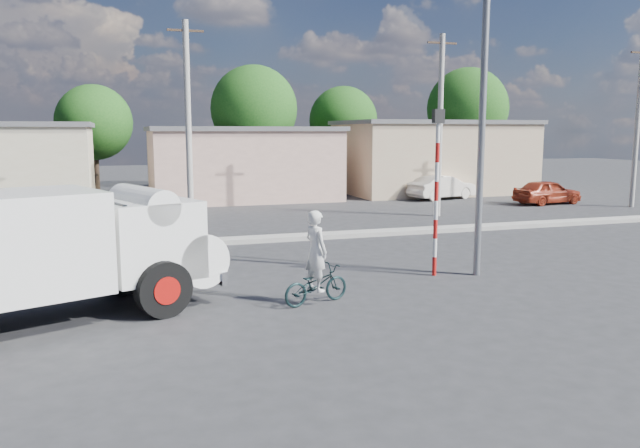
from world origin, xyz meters
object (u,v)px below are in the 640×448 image
object	(u,v)px
traffic_pole	(437,178)
cyclist	(316,264)
truck	(61,249)
car_cream	(442,187)
streetlight	(478,85)
bicycle	(316,285)
car_red	(547,192)

from	to	relation	value
traffic_pole	cyclist	bearing A→B (deg)	-156.66
truck	car_cream	bearing A→B (deg)	22.83
traffic_pole	streetlight	size ratio (longest dim) A/B	0.48
streetlight	truck	bearing A→B (deg)	-174.93
traffic_pole	streetlight	world-z (taller)	streetlight
traffic_pole	streetlight	distance (m)	2.56
bicycle	cyclist	size ratio (longest dim) A/B	0.92
car_red	streetlight	bearing A→B (deg)	129.19
bicycle	streetlight	distance (m)	6.71
bicycle	traffic_pole	xyz separation A→B (m)	(3.82, 1.65, 2.16)
truck	bicycle	bearing A→B (deg)	-26.27
car_red	traffic_pole	bearing A→B (deg)	126.48
cyclist	bicycle	bearing A→B (deg)	162.51
bicycle	traffic_pole	bearing A→B (deg)	-84.14
truck	car_cream	world-z (taller)	truck
truck	cyclist	bearing A→B (deg)	-26.27
bicycle	car_cream	xyz separation A→B (m)	(13.25, 18.34, 0.24)
cyclist	car_red	size ratio (longest dim) A/B	0.48
streetlight	cyclist	bearing A→B (deg)	-164.18
bicycle	car_red	world-z (taller)	car_red
car_cream	traffic_pole	world-z (taller)	traffic_pole
truck	traffic_pole	distance (m)	9.20
bicycle	cyclist	distance (m)	0.46
truck	bicycle	distance (m)	5.35
streetlight	car_red	bearing A→B (deg)	46.29
bicycle	truck	bearing A→B (deg)	67.47
car_cream	traffic_pole	size ratio (longest dim) A/B	0.94
car_cream	bicycle	bearing A→B (deg)	128.95
cyclist	traffic_pole	xyz separation A→B (m)	(3.82, 1.65, 1.70)
cyclist	traffic_pole	bearing A→B (deg)	-84.14
cyclist	streetlight	distance (m)	6.40
truck	streetlight	distance (m)	10.62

